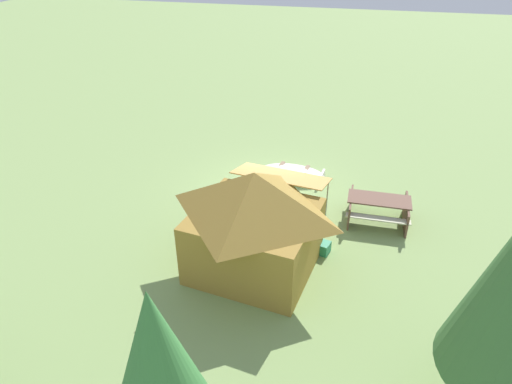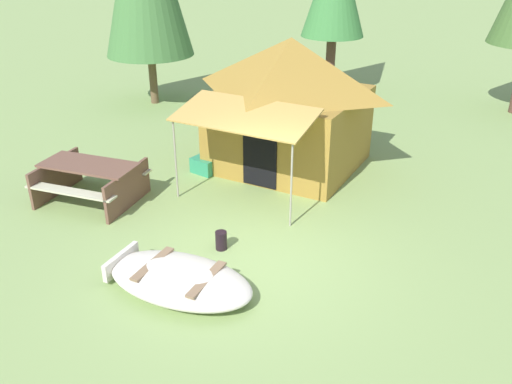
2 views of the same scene
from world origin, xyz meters
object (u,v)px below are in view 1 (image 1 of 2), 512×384
at_px(beached_rowboat, 293,173).
at_px(canvas_cabin_tent, 254,221).
at_px(fuel_can, 282,191).
at_px(picnic_table, 378,207).
at_px(cooler_box, 320,247).

xyz_separation_m(beached_rowboat, canvas_cabin_tent, (0.11, 5.08, 1.27)).
bearing_deg(beached_rowboat, fuel_can, 84.33).
xyz_separation_m(canvas_cabin_tent, picnic_table, (-3.08, -3.02, -0.97)).
xyz_separation_m(beached_rowboat, picnic_table, (-2.97, 2.05, 0.30)).
bearing_deg(canvas_cabin_tent, picnic_table, -135.55).
bearing_deg(picnic_table, canvas_cabin_tent, 44.45).
xyz_separation_m(beached_rowboat, cooler_box, (-1.47, 4.02, -0.03)).
relative_size(canvas_cabin_tent, picnic_table, 2.39).
distance_m(canvas_cabin_tent, cooler_box, 2.31).
distance_m(canvas_cabin_tent, fuel_can, 4.03).
relative_size(picnic_table, fuel_can, 5.77).
height_order(canvas_cabin_tent, picnic_table, canvas_cabin_tent).
height_order(beached_rowboat, fuel_can, beached_rowboat).
relative_size(beached_rowboat, cooler_box, 4.49).
height_order(beached_rowboat, picnic_table, picnic_table).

